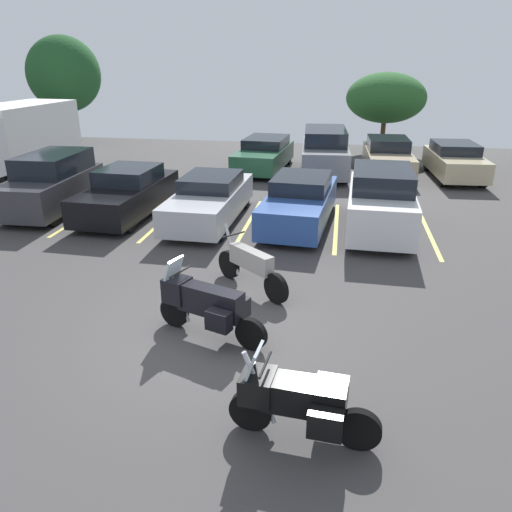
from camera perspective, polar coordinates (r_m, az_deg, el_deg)
name	(u,v)px	position (r m, az deg, el deg)	size (l,w,h in m)	color
ground	(208,340)	(9.47, -5.50, -9.47)	(44.00, 44.00, 0.10)	#423F3F
motorcycle_touring	(206,304)	(9.19, -5.67, -5.45)	(2.20, 1.14, 1.42)	black
motorcycle_second	(298,399)	(6.94, 4.80, -15.92)	(2.08, 1.00, 1.32)	black
motorcycle_third	(251,266)	(10.98, -0.61, -1.13)	(1.83, 1.62, 1.31)	black
parking_stripes	(207,220)	(15.97, -5.58, 4.15)	(13.60, 4.77, 0.01)	#EAE066
car_charcoal	(52,184)	(17.91, -22.18, 7.62)	(1.88, 4.27, 1.87)	#38383D
car_black	(128,193)	(16.71, -14.40, 6.93)	(1.99, 4.68, 1.52)	black
car_silver	(210,199)	(15.66, -5.27, 6.44)	(1.87, 4.90, 1.41)	#B7B7BC
car_blue	(300,202)	(15.34, 5.01, 6.16)	(2.13, 4.91, 1.46)	#2D519E
car_white	(381,202)	(14.98, 13.99, 6.02)	(1.94, 4.44, 1.85)	white
car_far_green	(264,154)	(22.83, 0.95, 11.49)	(2.23, 4.85, 1.41)	#235638
car_far_grey	(325,152)	(22.26, 7.83, 11.66)	(2.19, 4.94, 1.88)	slate
car_far_tan	(388,157)	(22.85, 14.74, 10.86)	(1.98, 4.87, 1.50)	tan
car_far_champagne	(455,161)	(22.81, 21.67, 10.01)	(2.04, 4.39, 1.44)	#C1B289
box_truck	(9,137)	(24.67, -26.24, 12.04)	(3.00, 7.33, 2.83)	silver
tree_far_right	(386,98)	(27.95, 14.57, 17.02)	(4.08, 4.08, 4.02)	#4C3823
tree_center_right	(64,74)	(31.98, -21.00, 18.75)	(4.04, 4.04, 5.87)	#4C3823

